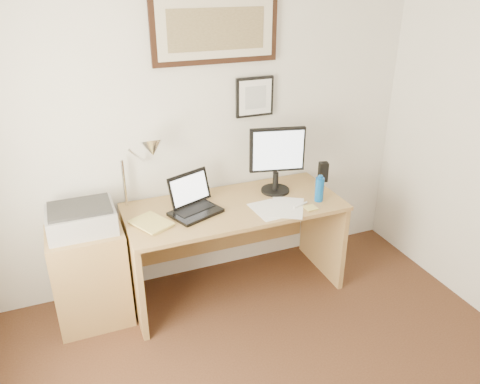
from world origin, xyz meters
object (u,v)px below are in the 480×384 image
side_cabinet (91,276)px  printer (81,219)px  laptop (193,204)px  water_bottle (319,189)px  desk (231,228)px  lcd_monitor (277,157)px  book (140,229)px

side_cabinet → printer: 0.45m
side_cabinet → laptop: (0.76, -0.02, 0.44)m
water_bottle → laptop: (-0.92, 0.19, -0.03)m
desk → lcd_monitor: (0.38, 0.01, 0.53)m
side_cabinet → lcd_monitor: bearing=1.8°
book → laptop: (0.41, 0.13, 0.05)m
book → side_cabinet: bearing=155.9°
desk → printer: printer is taller
book → laptop: size_ratio=0.67×
desk → book: bearing=-165.1°
printer → book: bearing=-26.9°
water_bottle → desk: (-0.61, 0.25, -0.33)m
book → desk: size_ratio=0.17×
side_cabinet → water_bottle: (1.68, -0.21, 0.48)m
desk → laptop: (-0.31, -0.06, 0.29)m
desk → printer: bearing=-179.3°
laptop → side_cabinet: bearing=178.2°
lcd_monitor → book: bearing=-169.6°
laptop → lcd_monitor: 0.73m
desk → laptop: size_ratio=3.94×
side_cabinet → laptop: size_ratio=1.80×
side_cabinet → water_bottle: water_bottle is taller
water_bottle → laptop: laptop is taller
side_cabinet → printer: bearing=91.4°
book → desk: 0.78m
desk → laptop: bearing=-169.1°
side_cabinet → book: book is taller
side_cabinet → desk: (1.07, 0.04, 0.15)m
laptop → book: bearing=-162.3°
water_bottle → printer: (-1.68, 0.24, -0.02)m
laptop → desk: bearing=10.9°
printer → laptop: bearing=-3.4°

